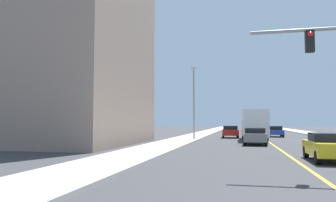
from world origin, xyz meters
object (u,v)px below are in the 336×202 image
Objects in this scene: car_red at (230,132)px; delivery_truck at (254,125)px; car_blue at (275,131)px; street_lamp at (194,99)px; car_gray at (255,136)px; car_yellow at (329,147)px.

car_red is 0.44× the size of delivery_truck.
car_red is 5.92m from delivery_truck.
delivery_truck is (-3.09, -9.29, 0.95)m from car_blue.
car_blue is (9.34, 10.77, -3.68)m from street_lamp.
car_gray is 0.47× the size of delivery_truck.
delivery_truck reaches higher than car_gray.
delivery_truck reaches higher than car_yellow.
delivery_truck is (0.21, 6.97, 0.93)m from car_gray.
car_gray reaches higher than car_yellow.
street_lamp is at bearing 139.84° from car_gray.
car_gray is (6.04, -5.48, -3.66)m from street_lamp.
car_yellow is (9.08, -16.85, -3.68)m from street_lamp.
car_blue is 0.48× the size of delivery_truck.
car_red reaches higher than car_gray.
street_lamp is 1.92× the size of car_yellow.
car_blue is 7.03m from car_red.
car_gray is (2.43, -12.19, -0.01)m from car_red.
car_gray is (-3.30, -16.26, 0.03)m from car_blue.
car_yellow is 18.58m from delivery_truck.
car_blue is at bearing 80.58° from car_gray.
car_yellow is at bearing -72.97° from car_gray.
delivery_truck is at bearing 99.33° from car_yellow.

